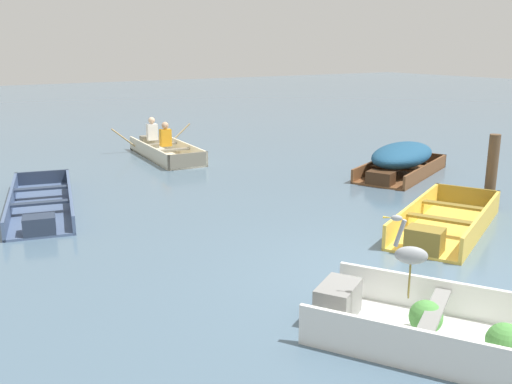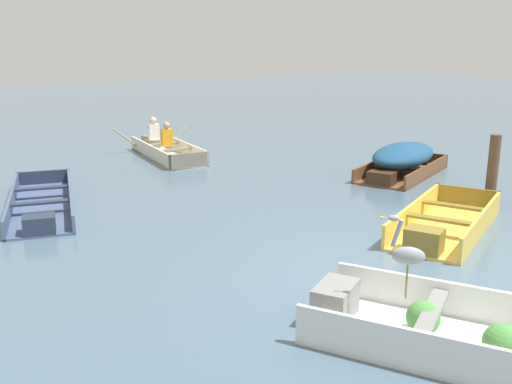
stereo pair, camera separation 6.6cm
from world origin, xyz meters
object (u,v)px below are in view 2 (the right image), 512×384
(skiff_wooden_brown_far_moored, at_px, (403,158))
(heron_on_dinghy, at_px, (407,253))
(skiff_slate_blue_near_moored, at_px, (42,204))
(rowboat_cream_with_crew, at_px, (165,149))
(dinghy_white_foreground, at_px, (464,336))
(mooring_post, at_px, (493,170))
(skiff_yellow_mid_moored, at_px, (444,224))

(skiff_wooden_brown_far_moored, distance_m, heron_on_dinghy, 7.51)
(skiff_slate_blue_near_moored, bearing_deg, rowboat_cream_with_crew, 42.06)
(dinghy_white_foreground, bearing_deg, mooring_post, 33.69)
(dinghy_white_foreground, relative_size, skiff_yellow_mid_moored, 1.11)
(skiff_yellow_mid_moored, distance_m, skiff_wooden_brown_far_moored, 4.03)
(skiff_yellow_mid_moored, bearing_deg, mooring_post, 17.33)
(heron_on_dinghy, relative_size, mooring_post, 0.65)
(mooring_post, bearing_deg, skiff_wooden_brown_far_moored, 79.89)
(rowboat_cream_with_crew, bearing_deg, skiff_slate_blue_near_moored, -137.94)
(mooring_post, bearing_deg, skiff_yellow_mid_moored, -162.67)
(skiff_slate_blue_near_moored, relative_size, heron_on_dinghy, 4.44)
(skiff_yellow_mid_moored, bearing_deg, rowboat_cream_with_crew, 98.03)
(dinghy_white_foreground, distance_m, heron_on_dinghy, 0.94)
(skiff_wooden_brown_far_moored, height_order, mooring_post, mooring_post)
(dinghy_white_foreground, xyz_separation_m, skiff_slate_blue_near_moored, (-2.33, 7.16, -0.05))
(skiff_slate_blue_near_moored, height_order, heron_on_dinghy, heron_on_dinghy)
(heron_on_dinghy, bearing_deg, mooring_post, 27.56)
(dinghy_white_foreground, xyz_separation_m, heron_on_dinghy, (-0.29, 0.53, 0.73))
(dinghy_white_foreground, distance_m, mooring_post, 5.63)
(dinghy_white_foreground, relative_size, mooring_post, 2.69)
(skiff_wooden_brown_far_moored, bearing_deg, mooring_post, -100.11)
(rowboat_cream_with_crew, bearing_deg, skiff_yellow_mid_moored, -81.97)
(dinghy_white_foreground, height_order, heron_on_dinghy, heron_on_dinghy)
(rowboat_cream_with_crew, height_order, heron_on_dinghy, heron_on_dinghy)
(skiff_slate_blue_near_moored, distance_m, mooring_post, 8.10)
(skiff_yellow_mid_moored, height_order, mooring_post, mooring_post)
(dinghy_white_foreground, height_order, skiff_wooden_brown_far_moored, skiff_wooden_brown_far_moored)
(mooring_post, bearing_deg, dinghy_white_foreground, -146.31)
(skiff_slate_blue_near_moored, bearing_deg, mooring_post, -30.07)
(skiff_yellow_mid_moored, height_order, skiff_wooden_brown_far_moored, skiff_wooden_brown_far_moored)
(rowboat_cream_with_crew, distance_m, heron_on_dinghy, 10.32)
(skiff_wooden_brown_far_moored, xyz_separation_m, mooring_post, (-0.46, -2.59, 0.26))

